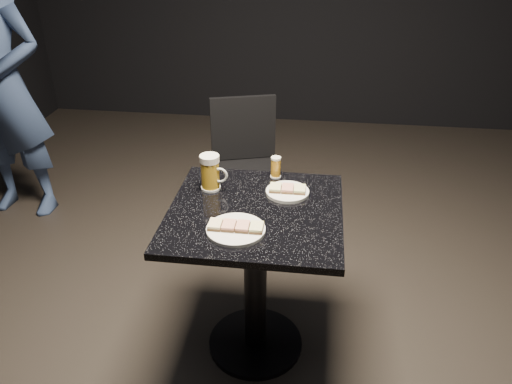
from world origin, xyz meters
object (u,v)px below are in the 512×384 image
plate_large (236,230)px  table (255,258)px  chair (246,162)px  beer_tumbler (276,167)px  beer_mug (211,172)px  plate_small (287,192)px  patron (0,86)px

plate_large → table: (0.05, 0.17, -0.25)m
table → chair: bearing=100.8°
beer_tumbler → chair: size_ratio=0.11×
beer_mug → beer_tumbler: beer_mug is taller
plate_large → plate_small: size_ratio=1.21×
table → beer_mug: size_ratio=4.75×
patron → beer_mug: (1.52, -0.92, -0.03)m
table → plate_small: bearing=51.8°
plate_large → beer_tumbler: (0.11, 0.46, 0.04)m
plate_large → chair: size_ratio=0.26×
plate_small → beer_tumbler: (-0.07, 0.15, 0.04)m
patron → plate_large: bearing=-33.6°
table → beer_tumbler: beer_tumbler is taller
beer_mug → beer_tumbler: size_ratio=1.61×
table → beer_mug: (-0.21, 0.15, 0.32)m
beer_tumbler → plate_small: bearing=-66.1°
patron → chair: (1.56, -0.12, -0.37)m
plate_small → patron: (-1.86, 0.92, 0.11)m
plate_large → chair: chair is taller
plate_large → beer_tumbler: size_ratio=2.28×
plate_small → beer_mug: bearing=-179.8°
plate_large → patron: size_ratio=0.13×
plate_small → chair: (-0.30, 0.80, -0.26)m
chair → plate_large: bearing=-83.4°
plate_small → beer_mug: 0.34m
plate_small → beer_tumbler: 0.17m
plate_large → beer_mug: bearing=117.0°
plate_small → beer_tumbler: bearing=113.9°
table → plate_large: bearing=-107.3°
beer_mug → plate_small: bearing=0.2°
beer_mug → chair: bearing=87.7°
beer_tumbler → chair: (-0.23, 0.65, -0.30)m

